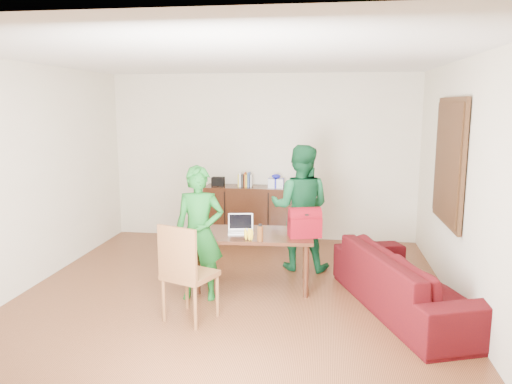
# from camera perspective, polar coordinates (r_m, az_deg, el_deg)

# --- Properties ---
(room) EXTENTS (5.20, 5.70, 2.90)m
(room) POSITION_cam_1_polar(r_m,az_deg,el_deg) (5.64, -2.52, 0.80)
(room) COLOR #422310
(room) RESTS_ON ground
(table) EXTENTS (1.47, 0.88, 0.67)m
(table) POSITION_cam_1_polar(r_m,az_deg,el_deg) (6.08, -0.27, -5.44)
(table) COLOR black
(table) RESTS_ON ground
(chair) EXTENTS (0.60, 0.59, 1.03)m
(chair) POSITION_cam_1_polar(r_m,az_deg,el_deg) (5.29, -7.59, -11.25)
(chair) COLOR brown
(chair) RESTS_ON ground
(person_near) EXTENTS (0.60, 0.42, 1.54)m
(person_near) POSITION_cam_1_polar(r_m,az_deg,el_deg) (5.70, -6.51, -4.70)
(person_near) COLOR #145B1C
(person_near) RESTS_ON ground
(person_far) EXTENTS (0.88, 0.72, 1.69)m
(person_far) POSITION_cam_1_polar(r_m,az_deg,el_deg) (6.72, 5.08, -1.78)
(person_far) COLOR #12532C
(person_far) RESTS_ON ground
(laptop) EXTENTS (0.34, 0.26, 0.21)m
(laptop) POSITION_cam_1_polar(r_m,az_deg,el_deg) (6.06, -1.75, -4.31)
(laptop) COLOR white
(laptop) RESTS_ON table
(bananas) EXTENTS (0.16, 0.13, 0.05)m
(bananas) POSITION_cam_1_polar(r_m,az_deg,el_deg) (5.75, -0.84, -5.26)
(bananas) COLOR yellow
(bananas) RESTS_ON table
(bottle) EXTENTS (0.09, 0.09, 0.20)m
(bottle) POSITION_cam_1_polar(r_m,az_deg,el_deg) (5.70, 0.48, -4.65)
(bottle) COLOR #5A3014
(bottle) RESTS_ON table
(red_bag) EXTENTS (0.42, 0.30, 0.27)m
(red_bag) POSITION_cam_1_polar(r_m,az_deg,el_deg) (5.90, 5.58, -3.80)
(red_bag) COLOR maroon
(red_bag) RESTS_ON table
(sofa) EXTENTS (1.59, 2.41, 0.65)m
(sofa) POSITION_cam_1_polar(r_m,az_deg,el_deg) (5.71, 17.04, -9.69)
(sofa) COLOR #3C0708
(sofa) RESTS_ON ground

